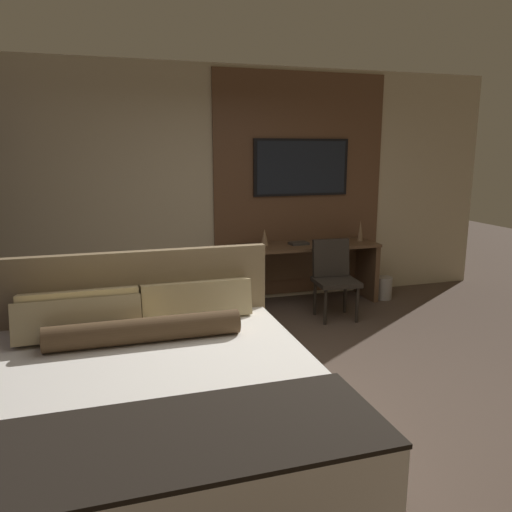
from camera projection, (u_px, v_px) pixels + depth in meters
The scene contains 10 objects.
ground_plane at pixel (296, 399), 3.75m from camera, with size 16.00×16.00×0.00m, color #4C3D33.
wall_back_tv_panel at pixel (228, 188), 5.92m from camera, with size 7.20×0.09×2.80m.
bed at pixel (152, 404), 3.02m from camera, with size 2.04×2.20×1.08m.
desk at pixel (307, 263), 6.08m from camera, with size 1.68×0.57×0.73m.
tv at pixel (301, 167), 6.06m from camera, with size 1.21×0.04×0.68m.
desk_chair at pixel (334, 272), 5.54m from camera, with size 0.49×0.49×0.86m.
vase_tall at pixel (360, 231), 6.18m from camera, with size 0.07×0.07×0.26m.
vase_short at pixel (264, 237), 5.89m from camera, with size 0.10×0.10×0.20m.
book at pixel (299, 243), 5.96m from camera, with size 0.23×0.16×0.03m.
waste_bin at pixel (383, 288), 6.28m from camera, with size 0.22×0.22×0.28m.
Camera 1 is at (-1.29, -3.21, 1.84)m, focal length 35.00 mm.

